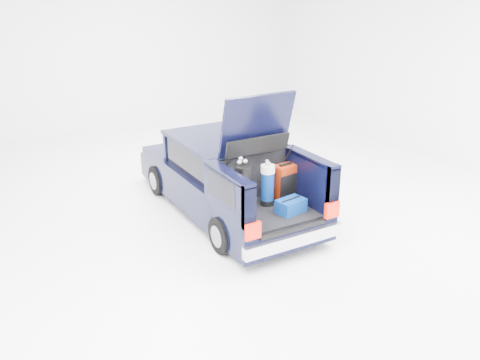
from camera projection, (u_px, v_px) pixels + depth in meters
ground at (227, 211)px, 9.73m from camera, size 14.00×14.00×0.00m
car at (224, 177)px, 9.57m from camera, size 1.87×4.65×2.47m
red_suitcase at (285, 182)px, 8.68m from camera, size 0.42×0.31×0.65m
black_golf_bag at (242, 191)px, 7.95m from camera, size 0.28×0.33×0.99m
blue_golf_bag at (268, 185)px, 8.44m from camera, size 0.27×0.27×0.79m
blue_duffel at (291, 206)px, 8.24m from camera, size 0.51×0.38×0.24m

